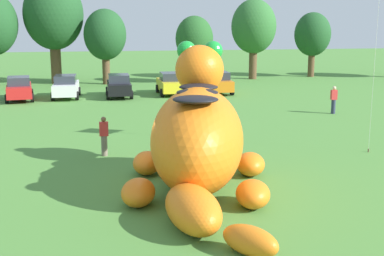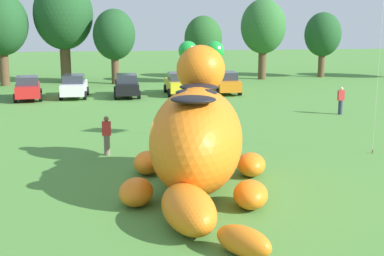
% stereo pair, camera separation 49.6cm
% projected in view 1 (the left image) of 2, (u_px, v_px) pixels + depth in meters
% --- Properties ---
extents(ground_plane, '(160.00, 160.00, 0.00)m').
position_uv_depth(ground_plane, '(178.00, 186.00, 18.43)').
color(ground_plane, '#4C8438').
extents(giant_inflatable_creature, '(5.77, 9.95, 4.95)m').
position_uv_depth(giant_inflatable_creature, '(198.00, 138.00, 17.70)').
color(giant_inflatable_creature, orange).
rests_on(giant_inflatable_creature, ground).
extents(car_red, '(2.34, 4.29, 1.72)m').
position_uv_depth(car_red, '(19.00, 88.00, 37.63)').
color(car_red, red).
rests_on(car_red, ground).
extents(car_white, '(2.01, 4.14, 1.72)m').
position_uv_depth(car_white, '(66.00, 86.00, 38.72)').
color(car_white, white).
rests_on(car_white, ground).
extents(car_black, '(1.94, 4.10, 1.72)m').
position_uv_depth(car_black, '(119.00, 86.00, 39.19)').
color(car_black, black).
rests_on(car_black, ground).
extents(car_yellow, '(2.00, 4.13, 1.72)m').
position_uv_depth(car_yellow, '(171.00, 84.00, 40.49)').
color(car_yellow, yellow).
rests_on(car_yellow, ground).
extents(car_orange, '(1.97, 4.12, 1.72)m').
position_uv_depth(car_orange, '(218.00, 82.00, 41.17)').
color(car_orange, orange).
rests_on(car_orange, ground).
extents(tree_centre_left, '(5.28, 5.28, 9.38)m').
position_uv_depth(tree_centre_left, '(53.00, 15.00, 46.47)').
color(tree_centre_left, brown).
rests_on(tree_centre_left, ground).
extents(tree_centre, '(3.76, 3.76, 6.67)m').
position_uv_depth(tree_centre, '(105.00, 35.00, 46.32)').
color(tree_centre, brown).
rests_on(tree_centre, ground).
extents(tree_centre_right, '(3.42, 3.42, 6.08)m').
position_uv_depth(tree_centre_right, '(194.00, 39.00, 47.36)').
color(tree_centre_right, brown).
rests_on(tree_centre_right, ground).
extents(tree_mid_right, '(4.32, 4.32, 7.67)m').
position_uv_depth(tree_mid_right, '(254.00, 27.00, 50.23)').
color(tree_mid_right, brown).
rests_on(tree_mid_right, ground).
extents(tree_right, '(3.63, 3.63, 6.45)m').
position_uv_depth(tree_right, '(313.00, 35.00, 52.46)').
color(tree_right, brown).
rests_on(tree_right, ground).
extents(spectator_near_inflatable, '(0.38, 0.26, 1.71)m').
position_uv_depth(spectator_near_inflatable, '(334.00, 100.00, 32.29)').
color(spectator_near_inflatable, '#2D334C').
rests_on(spectator_near_inflatable, ground).
extents(spectator_mid_field, '(0.38, 0.26, 1.71)m').
position_uv_depth(spectator_mid_field, '(104.00, 136.00, 22.30)').
color(spectator_mid_field, '#726656').
rests_on(spectator_mid_field, ground).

